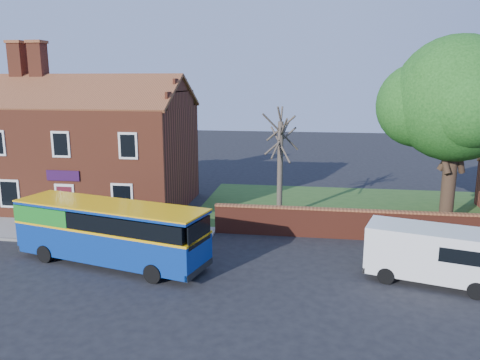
# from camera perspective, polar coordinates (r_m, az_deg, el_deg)

# --- Properties ---
(ground) EXTENTS (120.00, 120.00, 0.00)m
(ground) POSITION_cam_1_polar(r_m,az_deg,el_deg) (20.08, -12.85, -12.16)
(ground) COLOR black
(ground) RESTS_ON ground
(pavement) EXTENTS (18.00, 3.50, 0.12)m
(pavement) POSITION_cam_1_polar(r_m,az_deg,el_deg) (27.89, -22.06, -5.71)
(pavement) COLOR gray
(pavement) RESTS_ON ground
(kerb) EXTENTS (18.00, 0.15, 0.14)m
(kerb) POSITION_cam_1_polar(r_m,az_deg,el_deg) (26.48, -23.97, -6.77)
(kerb) COLOR slate
(kerb) RESTS_ON ground
(grass_strip) EXTENTS (26.00, 12.00, 0.04)m
(grass_strip) POSITION_cam_1_polar(r_m,az_deg,el_deg) (31.63, 19.32, -3.54)
(grass_strip) COLOR #426B28
(grass_strip) RESTS_ON ground
(shop_building) EXTENTS (12.30, 8.13, 10.50)m
(shop_building) POSITION_cam_1_polar(r_m,az_deg,el_deg) (32.10, -17.38, 3.00)
(shop_building) COLOR brown
(shop_building) RESTS_ON ground
(boundary_wall) EXTENTS (22.00, 0.38, 1.60)m
(boundary_wall) POSITION_cam_1_polar(r_m,az_deg,el_deg) (25.78, 21.82, -5.36)
(boundary_wall) COLOR maroon
(boundary_wall) RESTS_ON ground
(bus) EXTENTS (9.35, 4.46, 2.77)m
(bus) POSITION_cam_1_polar(r_m,az_deg,el_deg) (21.99, -16.11, -5.80)
(bus) COLOR navy
(bus) RESTS_ON ground
(van_near) EXTENTS (5.55, 3.42, 2.27)m
(van_near) POSITION_cam_1_polar(r_m,az_deg,el_deg) (20.80, 22.49, -8.16)
(van_near) COLOR white
(van_near) RESTS_ON ground
(large_tree) EXTENTS (8.70, 6.88, 10.61)m
(large_tree) POSITION_cam_1_polar(r_m,az_deg,el_deg) (28.70, 24.92, 8.55)
(large_tree) COLOR black
(large_tree) RESTS_ON ground
(bare_tree) EXTENTS (2.38, 2.83, 6.34)m
(bare_tree) POSITION_cam_1_polar(r_m,az_deg,el_deg) (27.85, 4.91, 1.88)
(bare_tree) COLOR #4C4238
(bare_tree) RESTS_ON ground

